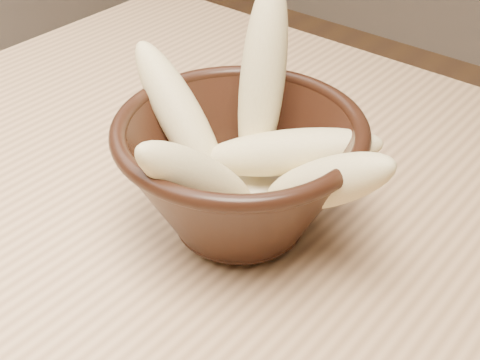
% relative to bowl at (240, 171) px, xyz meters
% --- Properties ---
extents(bowl, '(0.19, 0.19, 0.10)m').
position_rel_bowl_xyz_m(bowl, '(0.00, 0.00, 0.00)').
color(bowl, black).
rests_on(bowl, table).
extents(milk_puddle, '(0.11, 0.11, 0.01)m').
position_rel_bowl_xyz_m(milk_puddle, '(0.00, 0.00, -0.03)').
color(milk_puddle, '#FFF0CD').
rests_on(milk_puddle, bowl).
extents(banana_upright, '(0.06, 0.09, 0.16)m').
position_rel_bowl_xyz_m(banana_upright, '(-0.02, 0.05, 0.05)').
color(banana_upright, tan).
rests_on(banana_upright, bowl).
extents(banana_left, '(0.13, 0.06, 0.12)m').
position_rel_bowl_xyz_m(banana_left, '(-0.06, 0.00, 0.03)').
color(banana_left, tan).
rests_on(banana_left, bowl).
extents(banana_right, '(0.12, 0.04, 0.11)m').
position_rel_bowl_xyz_m(banana_right, '(0.07, 0.01, 0.02)').
color(banana_right, tan).
rests_on(banana_right, bowl).
extents(banana_across, '(0.15, 0.10, 0.07)m').
position_rel_bowl_xyz_m(banana_across, '(0.02, 0.03, 0.01)').
color(banana_across, tan).
rests_on(banana_across, bowl).
extents(banana_front, '(0.06, 0.12, 0.11)m').
position_rel_bowl_xyz_m(banana_front, '(0.00, -0.05, 0.02)').
color(banana_front, tan).
rests_on(banana_front, bowl).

